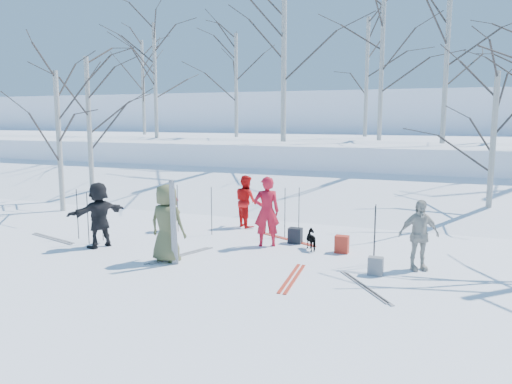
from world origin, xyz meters
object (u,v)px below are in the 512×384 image
at_px(skier_grey_west, 99,215).
at_px(backpack_dark, 295,236).
at_px(skier_cream_east, 419,235).
at_px(backpack_grey, 376,266).
at_px(skier_red_north, 267,211).
at_px(skier_red_seated, 173,213).
at_px(skier_redor_behind, 246,201).
at_px(skier_olive_center, 167,223).
at_px(dog, 313,240).
at_px(backpack_red, 342,244).

relative_size(skier_grey_west, backpack_dark, 4.10).
relative_size(skier_cream_east, backpack_grey, 3.98).
xyz_separation_m(skier_red_north, skier_red_seated, (-3.09, 0.60, -0.38)).
bearing_deg(skier_redor_behind, skier_red_seated, 75.06).
xyz_separation_m(skier_red_seated, skier_cream_east, (6.77, -1.28, 0.25)).
relative_size(skier_red_seated, backpack_grey, 2.65).
bearing_deg(skier_red_seated, skier_red_north, -104.07).
xyz_separation_m(skier_olive_center, skier_redor_behind, (0.24, 3.98, -0.11)).
relative_size(skier_redor_behind, skier_cream_east, 1.02).
bearing_deg(skier_red_seated, skier_cream_east, -103.74).
bearing_deg(skier_cream_east, skier_grey_west, 159.05).
bearing_deg(skier_grey_west, dog, 131.52).
distance_m(skier_cream_east, backpack_dark, 3.36).
bearing_deg(skier_cream_east, backpack_dark, 130.67).
xyz_separation_m(skier_redor_behind, backpack_grey, (4.25, -3.26, -0.58)).
distance_m(skier_red_north, dog, 1.34).
relative_size(skier_cream_east, dog, 2.55).
bearing_deg(skier_olive_center, skier_redor_behind, -91.00).
height_order(backpack_red, backpack_grey, backpack_red).
bearing_deg(skier_cream_east, skier_redor_behind, 124.96).
height_order(skier_cream_east, backpack_dark, skier_cream_east).
relative_size(skier_grey_west, backpack_grey, 4.32).
bearing_deg(backpack_grey, skier_olive_center, -170.88).
distance_m(skier_red_north, skier_cream_east, 3.74).
height_order(skier_grey_west, dog, skier_grey_west).
bearing_deg(skier_cream_east, backpack_grey, -165.55).
distance_m(skier_red_seated, backpack_red, 5.03).
relative_size(skier_olive_center, dog, 2.96).
height_order(skier_olive_center, backpack_grey, skier_olive_center).
bearing_deg(skier_red_seated, backpack_dark, -94.34).
distance_m(dog, backpack_grey, 2.26).
bearing_deg(backpack_dark, skier_cream_east, -21.16).
height_order(dog, backpack_red, dog).
xyz_separation_m(backpack_red, backpack_grey, (1.00, -1.43, -0.02)).
relative_size(skier_red_seated, skier_grey_west, 0.61).
bearing_deg(dog, skier_red_seated, -43.61).
distance_m(skier_red_seated, backpack_grey, 6.32).
distance_m(backpack_grey, backpack_dark, 3.00).
relative_size(skier_olive_center, skier_cream_east, 1.16).
relative_size(skier_red_north, skier_grey_west, 1.08).
xyz_separation_m(skier_cream_east, dog, (-2.50, 0.75, -0.51)).
relative_size(skier_grey_west, backpack_red, 3.91).
height_order(skier_red_seated, dog, skier_red_seated).
bearing_deg(skier_redor_behind, backpack_grey, -178.51).
height_order(skier_red_north, dog, skier_red_north).
relative_size(backpack_red, backpack_dark, 1.05).
height_order(skier_redor_behind, skier_grey_west, skier_grey_west).
bearing_deg(skier_cream_east, skier_olive_center, 167.06).
distance_m(skier_grey_west, backpack_dark, 4.97).
height_order(skier_red_seated, backpack_red, skier_red_seated).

